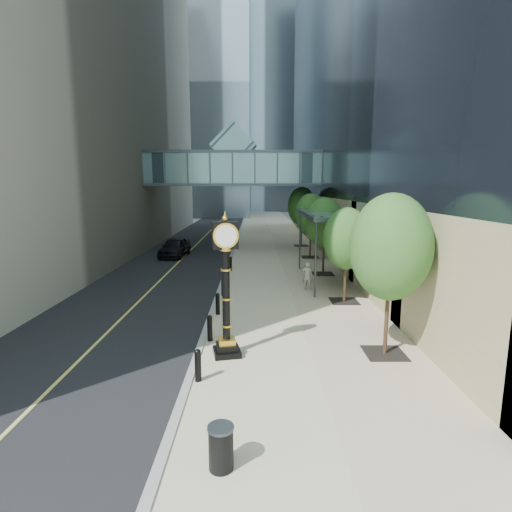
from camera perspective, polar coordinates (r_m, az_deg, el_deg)
The scene contains 17 objects.
ground at distance 11.88m, azimuth 4.88°, elevation -19.80°, with size 320.00×320.00×0.00m, color gray.
road at distance 50.97m, azimuth -6.91°, elevation 3.22°, with size 8.00×180.00×0.02m, color black.
sidewalk at distance 50.65m, azimuth 2.13°, elevation 3.27°, with size 8.00×180.00×0.06m, color #BDB291.
curb at distance 50.65m, azimuth -2.41°, elevation 3.27°, with size 0.25×180.00×0.07m, color gray.
midrise_left at distance 42.95m, azimuth -31.90°, elevation 27.71°, with size 20.00×58.00×40.00m, color beige.
distant_tower_a at distance 92.41m, azimuth -9.56°, elevation 30.78°, with size 24.00×22.00×78.00m, color #8CA0B1.
distant_tower_b at distance 112.75m, azimuth 5.75°, elevation 30.16°, with size 26.00×24.00×90.00m, color #8CA0B1.
distant_tower_c at distance 133.06m, azimuth -2.44°, elevation 21.43°, with size 22.00×22.00×65.00m, color #8CA0B1.
skywalk at distance 38.37m, azimuth -3.22°, elevation 12.63°, with size 17.00×4.20×5.80m.
entrance_canopy at distance 24.74m, azimuth 10.31°, elevation 5.83°, with size 3.00×8.00×4.38m.
bollard_row at distance 20.08m, azimuth -5.07°, elevation -5.64°, with size 0.20×16.20×0.90m.
street_trees at distance 27.31m, azimuth 9.56°, elevation 5.18°, with size 2.81×28.78×5.78m.
street_clock at distance 13.73m, azimuth -4.30°, elevation -5.78°, with size 1.08×1.08×4.88m.
trash_bin at distance 9.22m, azimuth -5.02°, elevation -25.75°, with size 0.52×0.52×0.90m, color black.
pedestrian at distance 22.85m, azimuth 7.34°, elevation -2.84°, with size 0.59×0.39×1.62m, color #A9A49B.
car_near at distance 34.40m, azimuth -11.53°, elevation 1.26°, with size 1.90×4.73×1.61m, color black.
car_far at distance 46.15m, azimuth -4.28°, elevation 3.50°, with size 1.55×4.45×1.47m, color black.
Camera 1 is at (-0.97, -10.28, 5.88)m, focal length 28.00 mm.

